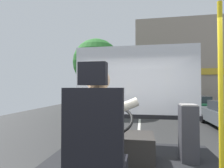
{
  "coord_description": "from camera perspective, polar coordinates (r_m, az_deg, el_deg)",
  "views": [
    {
      "loc": [
        0.14,
        -1.97,
        1.83
      ],
      "look_at": [
        -0.35,
        0.87,
        1.89
      ],
      "focal_mm": 28.23,
      "sensor_mm": 36.0,
      "label": 1
    }
  ],
  "objects": [
    {
      "name": "shop_building",
      "position": [
        20.72,
        22.02,
        6.0
      ],
      "size": [
        10.1,
        4.37,
        8.83
      ],
      "color": "gray",
      "rests_on": "ground"
    },
    {
      "name": "steering_console",
      "position": [
        2.77,
        1.41,
        -19.38
      ],
      "size": [
        1.1,
        1.02,
        0.85
      ],
      "color": "#282623",
      "rests_on": "bus_floor"
    },
    {
      "name": "bus_driver",
      "position": [
        1.62,
        -4.16,
        -13.28
      ],
      "size": [
        0.72,
        0.51,
        0.84
      ],
      "color": "#282833",
      "rests_on": "driver_seat"
    },
    {
      "name": "handrail_pole",
      "position": [
        1.96,
        31.81,
        -4.86
      ],
      "size": [
        0.04,
        0.04,
        1.91
      ],
      "color": "yellow",
      "rests_on": "bus_floor"
    },
    {
      "name": "fare_box",
      "position": [
        2.96,
        23.46,
        -14.19
      ],
      "size": [
        0.24,
        0.27,
        0.84
      ],
      "color": "#333338",
      "rests_on": "bus_floor"
    },
    {
      "name": "windshield_panel",
      "position": [
        3.59,
        7.46,
        -1.89
      ],
      "size": [
        2.5,
        0.08,
        1.48
      ],
      "color": "silver"
    },
    {
      "name": "parked_car_green",
      "position": [
        13.97,
        25.13,
        -5.97
      ],
      "size": [
        1.84,
        4.04,
        1.27
      ],
      "color": "#195633",
      "rests_on": "ground"
    },
    {
      "name": "street_tree",
      "position": [
        13.23,
        -5.08,
        6.96
      ],
      "size": [
        3.46,
        3.46,
        5.46
      ],
      "color": "#4C3828",
      "rests_on": "ground"
    },
    {
      "name": "driver_seat",
      "position": [
        1.58,
        -5.16,
        -21.47
      ],
      "size": [
        0.48,
        0.48,
        1.29
      ],
      "color": "black",
      "rests_on": "bus_floor"
    },
    {
      "name": "parked_car_silver",
      "position": [
        19.03,
        20.89,
        -4.67
      ],
      "size": [
        1.81,
        4.03,
        1.3
      ],
      "color": "silver",
      "rests_on": "ground"
    },
    {
      "name": "ground",
      "position": [
        10.93,
        8.99,
        -11.01
      ],
      "size": [
        18.0,
        44.0,
        0.06
      ],
      "color": "#2D2D2D"
    }
  ]
}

